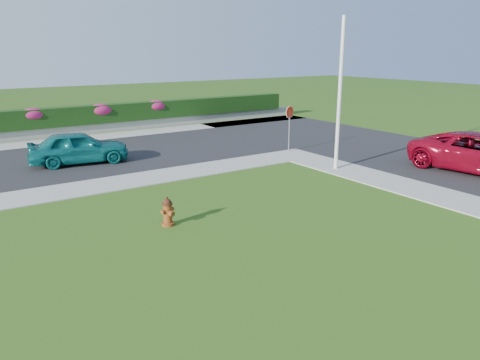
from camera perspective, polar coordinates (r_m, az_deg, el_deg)
ground at (r=12.03m, az=8.76°, el=-8.97°), size 120.00×120.00×0.00m
street_right at (r=23.43m, az=23.99°, el=2.09°), size 8.00×32.00×0.04m
street_far at (r=22.64m, az=-26.69°, el=1.33°), size 26.00×8.00×0.04m
curb_corner at (r=22.87m, az=6.48°, el=3.06°), size 2.00×2.00×0.04m
sidewalk_beyond at (r=28.17m, az=-20.09°, el=4.59°), size 34.00×2.00×0.04m
retaining_wall at (r=29.56m, az=-20.88°, el=5.55°), size 34.00×0.40×0.60m
hedge at (r=29.53m, az=-21.09°, el=7.19°), size 32.00×0.90×1.10m
fire_hydrant at (r=13.78m, az=-8.81°, el=-3.87°), size 0.45×0.43×0.87m
sedan_teal at (r=22.02m, az=-19.07°, el=3.79°), size 4.48×2.37×1.45m
utility_pole at (r=20.00m, az=12.06°, el=10.05°), size 0.16×0.16×6.27m
stop_sign at (r=23.32m, az=6.06°, el=7.50°), size 0.62×0.17×2.31m
flower_clump_d at (r=29.11m, az=-23.92°, el=7.32°), size 1.43×0.92×0.71m
flower_clump_e at (r=30.03m, az=-16.59°, el=8.19°), size 1.54×0.99×0.77m
flower_clump_f at (r=31.31m, az=-10.19°, el=8.90°), size 1.46×0.94×0.73m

